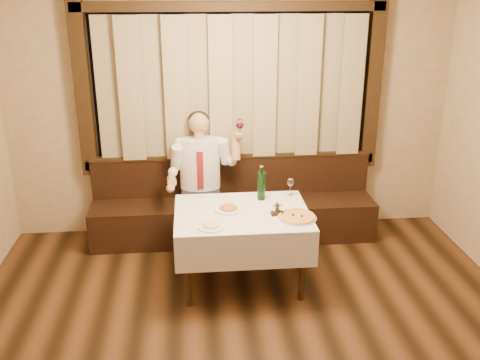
{
  "coord_description": "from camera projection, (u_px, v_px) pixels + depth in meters",
  "views": [
    {
      "loc": [
        -0.45,
        -2.9,
        2.82
      ],
      "look_at": [
        0.0,
        1.9,
        1.0
      ],
      "focal_mm": 40.0,
      "sensor_mm": 36.0,
      "label": 1
    }
  ],
  "objects": [
    {
      "name": "room",
      "position": [
        251.0,
        162.0,
        4.11
      ],
      "size": [
        5.01,
        6.01,
        2.81
      ],
      "color": "black",
      "rests_on": "ground"
    },
    {
      "name": "banquette",
      "position": [
        233.0,
        211.0,
        6.16
      ],
      "size": [
        3.2,
        0.61,
        0.94
      ],
      "color": "black",
      "rests_on": "ground"
    },
    {
      "name": "dining_table",
      "position": [
        242.0,
        222.0,
        5.09
      ],
      "size": [
        1.27,
        0.97,
        0.76
      ],
      "color": "black",
      "rests_on": "ground"
    },
    {
      "name": "pizza",
      "position": [
        297.0,
        217.0,
        4.89
      ],
      "size": [
        0.36,
        0.36,
        0.04
      ],
      "rotation": [
        0.0,
        0.0,
        -0.17
      ],
      "color": "white",
      "rests_on": "dining_table"
    },
    {
      "name": "pasta_red",
      "position": [
        228.0,
        206.0,
        5.07
      ],
      "size": [
        0.28,
        0.28,
        0.09
      ],
      "rotation": [
        0.0,
        0.0,
        -0.34
      ],
      "color": "white",
      "rests_on": "dining_table"
    },
    {
      "name": "pasta_cream",
      "position": [
        211.0,
        224.0,
        4.71
      ],
      "size": [
        0.24,
        0.24,
        0.08
      ],
      "rotation": [
        0.0,
        0.0,
        -0.23
      ],
      "color": "white",
      "rests_on": "dining_table"
    },
    {
      "name": "green_bottle",
      "position": [
        261.0,
        185.0,
        5.28
      ],
      "size": [
        0.08,
        0.08,
        0.35
      ],
      "rotation": [
        0.0,
        0.0,
        -0.27
      ],
      "color": "#0E4417",
      "rests_on": "dining_table"
    },
    {
      "name": "table_wine_glass",
      "position": [
        290.0,
        183.0,
        5.38
      ],
      "size": [
        0.07,
        0.07,
        0.18
      ],
      "rotation": [
        0.0,
        0.0,
        0.34
      ],
      "color": "white",
      "rests_on": "dining_table"
    },
    {
      "name": "cruet_caddy",
      "position": [
        277.0,
        211.0,
        4.96
      ],
      "size": [
        0.12,
        0.07,
        0.12
      ],
      "rotation": [
        0.0,
        0.0,
        0.18
      ],
      "color": "black",
      "rests_on": "dining_table"
    },
    {
      "name": "seated_man",
      "position": [
        201.0,
        170.0,
        5.85
      ],
      "size": [
        0.83,
        0.62,
        1.49
      ],
      "color": "black",
      "rests_on": "ground"
    }
  ]
}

